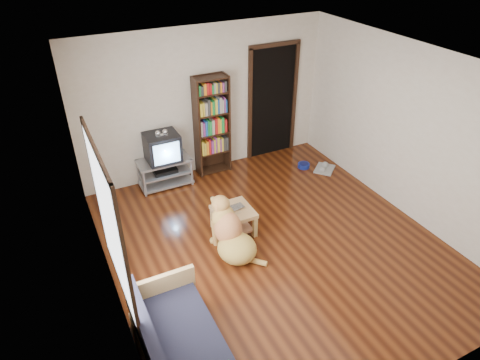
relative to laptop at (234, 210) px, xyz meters
name	(u,v)px	position (x,y,z in m)	size (l,w,h in m)	color
ground	(275,244)	(0.40, -0.50, -0.41)	(5.00, 5.00, 0.00)	#59270F
ceiling	(285,67)	(0.40, -0.50, 2.19)	(5.00, 5.00, 0.00)	white
wall_back	(205,102)	(0.40, 2.00, 0.89)	(4.50, 4.50, 0.00)	beige
wall_front	(432,301)	(0.40, -3.00, 0.89)	(4.50, 4.50, 0.00)	beige
wall_left	(101,213)	(-1.85, -0.50, 0.89)	(5.00, 5.00, 0.00)	beige
wall_right	(409,133)	(2.65, -0.50, 0.89)	(5.00, 5.00, 0.00)	beige
laptop	(234,210)	(0.00, 0.00, 0.00)	(0.35, 0.22, 0.03)	#B5B4B9
dog_bowl	(304,165)	(2.02, 1.17, -0.37)	(0.22, 0.22, 0.08)	navy
grey_rag	(325,169)	(2.32, 0.92, -0.40)	(0.40, 0.32, 0.03)	#989898
window	(110,224)	(-1.83, -1.00, 1.09)	(0.03, 1.46, 1.70)	white
doorway	(272,99)	(1.75, 1.98, 0.71)	(1.03, 0.05, 2.19)	black
tv_stand	(165,171)	(-0.50, 1.75, -0.14)	(0.90, 0.45, 0.50)	#99999E
crt_tv	(162,147)	(-0.50, 1.77, 0.33)	(0.55, 0.52, 0.58)	black
bookshelf	(212,121)	(0.45, 1.84, 0.59)	(0.60, 0.30, 1.80)	black
sofa	(184,360)	(-1.47, -1.88, -0.15)	(0.80, 1.80, 0.80)	tan
coffee_table	(234,217)	(0.00, 0.03, -0.13)	(0.55, 0.55, 0.40)	tan
dog	(231,234)	(-0.23, -0.36, -0.10)	(0.62, 0.98, 0.85)	#BA9D47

